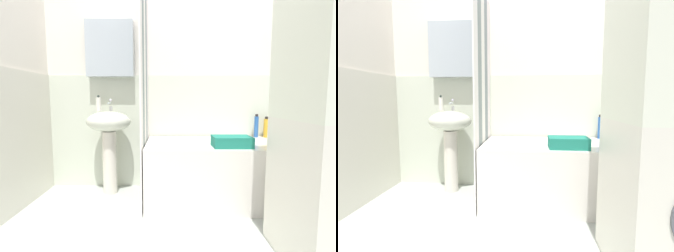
# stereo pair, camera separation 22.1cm
# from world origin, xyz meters

# --- Properties ---
(wall_back_tiled) EXTENTS (3.60, 0.18, 2.40)m
(wall_back_tiled) POSITION_xyz_m (-0.05, 1.26, 1.14)
(wall_back_tiled) COLOR white
(wall_back_tiled) RESTS_ON ground_plane
(sink) EXTENTS (0.44, 0.34, 0.83)m
(sink) POSITION_xyz_m (-0.87, 1.03, 0.61)
(sink) COLOR silver
(sink) RESTS_ON ground_plane
(faucet) EXTENTS (0.03, 0.12, 0.12)m
(faucet) POSITION_xyz_m (-0.87, 1.11, 0.89)
(faucet) COLOR silver
(faucet) RESTS_ON sink
(soap_dispenser) EXTENTS (0.05, 0.05, 0.16)m
(soap_dispenser) POSITION_xyz_m (-0.98, 1.09, 0.90)
(soap_dispenser) COLOR white
(soap_dispenser) RESTS_ON sink
(bathtub) EXTENTS (1.45, 0.74, 0.55)m
(bathtub) POSITION_xyz_m (0.25, 0.85, 0.28)
(bathtub) COLOR white
(bathtub) RESTS_ON ground_plane
(shower_curtain) EXTENTS (0.01, 0.74, 2.00)m
(shower_curtain) POSITION_xyz_m (-0.49, 0.85, 1.00)
(shower_curtain) COLOR white
(shower_curtain) RESTS_ON ground_plane
(body_wash_bottle) EXTENTS (0.05, 0.05, 0.23)m
(body_wash_bottle) POSITION_xyz_m (0.87, 1.15, 0.67)
(body_wash_bottle) COLOR #30262F
(body_wash_bottle) RESTS_ON bathtub
(conditioner_bottle) EXTENTS (0.07, 0.07, 0.22)m
(conditioner_bottle) POSITION_xyz_m (0.75, 1.15, 0.66)
(conditioner_bottle) COLOR gold
(conditioner_bottle) RESTS_ON bathtub
(shampoo_bottle) EXTENTS (0.04, 0.04, 0.24)m
(shampoo_bottle) POSITION_xyz_m (0.65, 1.15, 0.67)
(shampoo_bottle) COLOR #2858A2
(shampoo_bottle) RESTS_ON bathtub
(towel_folded) EXTENTS (0.32, 0.21, 0.09)m
(towel_folded) POSITION_xyz_m (0.25, 0.63, 0.60)
(towel_folded) COLOR #1D7864
(towel_folded) RESTS_ON bathtub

